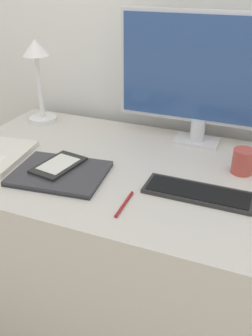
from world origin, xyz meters
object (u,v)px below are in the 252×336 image
keyboard (198,193)px  pen (124,204)px  desk_lamp (38,70)px  ereader (59,165)px  monitor (203,75)px  laptop (60,173)px  coffee_mug (244,162)px  notebook (0,156)px

keyboard → pen: keyboard is taller
keyboard → desk_lamp: (-0.78, 0.35, 0.22)m
ereader → keyboard: bearing=3.5°
monitor → desk_lamp: 0.69m
laptop → ereader: bearing=126.9°
desk_lamp → coffee_mug: (0.89, -0.15, -0.19)m
pen → coffee_mug: bearing=48.6°
ereader → pen: bearing=-21.0°
notebook → pen: 0.54m
ereader → desk_lamp: (-0.31, 0.38, 0.21)m
ereader → notebook: (-0.24, -0.00, -0.01)m
monitor → notebook: (-0.62, -0.41, -0.26)m
coffee_mug → laptop: bearing=-155.8°
laptop → monitor: bearing=50.7°
keyboard → coffee_mug: bearing=61.2°
ereader → pen: size_ratio=1.46×
monitor → keyboard: 0.47m
ereader → coffee_mug: coffee_mug is taller
monitor → laptop: monitor is taller
monitor → keyboard: bearing=-76.5°
desk_lamp → pen: size_ratio=2.62×
monitor → keyboard: monitor is taller
laptop → pen: (0.26, -0.08, -0.00)m
coffee_mug → keyboard: bearing=-118.8°
keyboard → coffee_mug: 0.22m
monitor → notebook: size_ratio=2.18×
monitor → laptop: size_ratio=2.00×
keyboard → coffee_mug: size_ratio=3.19×
laptop → coffee_mug: (0.56, 0.25, 0.03)m
monitor → pen: 0.59m
notebook → laptop: bearing=-5.7°
coffee_mug → desk_lamp: bearing=170.1°
desk_lamp → monitor: bearing=2.9°
notebook → coffee_mug: 0.85m
keyboard → pen: (-0.19, -0.14, -0.00)m
notebook → pen: bearing=-11.5°
keyboard → desk_lamp: size_ratio=0.94×
notebook → monitor: bearing=33.5°
ereader → coffee_mug: bearing=21.0°
ereader → pen: 0.31m
monitor → laptop: bearing=-129.3°
pen → keyboard: bearing=36.7°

